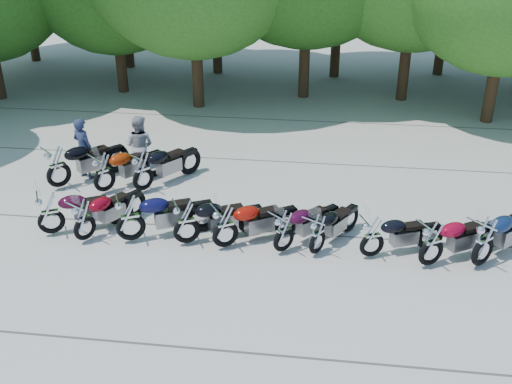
# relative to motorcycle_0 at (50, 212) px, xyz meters

# --- Properties ---
(ground) EXTENTS (90.00, 90.00, 0.00)m
(ground) POSITION_rel_motorcycle_0_xyz_m (4.98, -0.65, -0.64)
(ground) COLOR #9F9B8F
(ground) RESTS_ON ground
(motorcycle_0) EXTENTS (2.34, 1.68, 1.29)m
(motorcycle_0) POSITION_rel_motorcycle_0_xyz_m (0.00, 0.00, 0.00)
(motorcycle_0) COLOR #33071B
(motorcycle_0) RESTS_ON ground
(motorcycle_1) EXTENTS (1.69, 2.23, 1.24)m
(motorcycle_1) POSITION_rel_motorcycle_0_xyz_m (0.93, -0.17, -0.02)
(motorcycle_1) COLOR maroon
(motorcycle_1) RESTS_ON ground
(motorcycle_2) EXTENTS (2.55, 1.77, 1.40)m
(motorcycle_2) POSITION_rel_motorcycle_0_xyz_m (2.06, -0.08, 0.06)
(motorcycle_2) COLOR #0B0B33
(motorcycle_2) RESTS_ON ground
(motorcycle_3) EXTENTS (2.38, 1.66, 1.31)m
(motorcycle_3) POSITION_rel_motorcycle_0_xyz_m (3.42, -0.03, 0.01)
(motorcycle_3) COLOR black
(motorcycle_3) RESTS_ON ground
(motorcycle_4) EXTENTS (2.31, 1.80, 1.29)m
(motorcycle_4) POSITION_rel_motorcycle_0_xyz_m (4.37, -0.09, 0.00)
(motorcycle_4) COLOR #930E05
(motorcycle_4) RESTS_ON ground
(motorcycle_5) EXTENTS (1.94, 2.02, 1.21)m
(motorcycle_5) POSITION_rel_motorcycle_0_xyz_m (5.76, -0.09, -0.04)
(motorcycle_5) COLOR #340720
(motorcycle_5) RESTS_ON ground
(motorcycle_6) EXTENTS (1.61, 2.07, 1.16)m
(motorcycle_6) POSITION_rel_motorcycle_0_xyz_m (6.54, -0.08, -0.06)
(motorcycle_6) COLOR black
(motorcycle_6) RESTS_ON ground
(motorcycle_7) EXTENTS (2.18, 1.40, 1.19)m
(motorcycle_7) POSITION_rel_motorcycle_0_xyz_m (7.80, -0.07, -0.05)
(motorcycle_7) COLOR black
(motorcycle_7) RESTS_ON ground
(motorcycle_8) EXTENTS (2.32, 1.81, 1.30)m
(motorcycle_8) POSITION_rel_motorcycle_0_xyz_m (9.10, -0.28, 0.01)
(motorcycle_8) COLOR maroon
(motorcycle_8) RESTS_ON ground
(motorcycle_9) EXTENTS (2.33, 2.28, 1.41)m
(motorcycle_9) POSITION_rel_motorcycle_0_xyz_m (10.25, -0.14, 0.06)
(motorcycle_9) COLOR #0E1E3F
(motorcycle_9) RESTS_ON ground
(motorcycle_10) EXTENTS (2.29, 2.42, 1.44)m
(motorcycle_10) POSITION_rel_motorcycle_0_xyz_m (-0.93, 2.56, 0.08)
(motorcycle_10) COLOR black
(motorcycle_10) RESTS_ON ground
(motorcycle_11) EXTENTS (2.05, 2.31, 1.35)m
(motorcycle_11) POSITION_rel_motorcycle_0_xyz_m (0.47, 2.46, 0.03)
(motorcycle_11) COLOR #902505
(motorcycle_11) RESTS_ON ground
(motorcycle_12) EXTENTS (2.02, 2.39, 1.37)m
(motorcycle_12) POSITION_rel_motorcycle_0_xyz_m (1.53, 2.67, 0.04)
(motorcycle_12) COLOR black
(motorcycle_12) RESTS_ON ground
(rider_0) EXTENTS (0.80, 0.68, 1.86)m
(rider_0) POSITION_rel_motorcycle_0_xyz_m (-0.49, 3.44, 0.29)
(rider_0) COLOR #202744
(rider_0) RESTS_ON ground
(rider_1) EXTENTS (1.02, 0.86, 1.88)m
(rider_1) POSITION_rel_motorcycle_0_xyz_m (1.10, 3.83, 0.29)
(rider_1) COLOR gray
(rider_1) RESTS_ON ground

